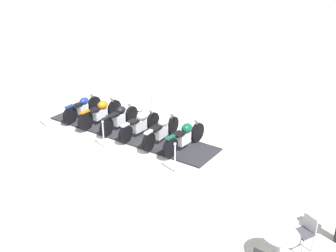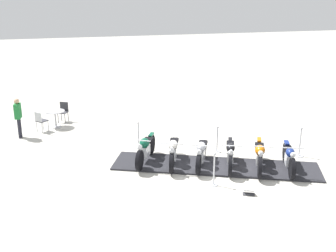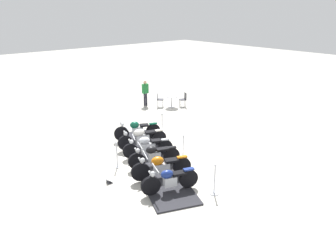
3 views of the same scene
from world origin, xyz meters
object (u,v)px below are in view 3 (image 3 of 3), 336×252
motorcycle_black (154,155)px  cafe_chair_across_table (184,99)px  stanchion_left_front (162,126)px  cafe_chair_near_table (159,99)px  motorcycle_copper (161,166)px  info_placard (109,180)px  cafe_table (172,99)px  bystander_person (145,91)px  motorcycle_forest (137,130)px  stanchion_right_mid (117,158)px  motorcycle_chrome (147,146)px  motorcycle_navy (170,180)px  stanchion_left_rear (214,185)px  stanchion_left_mid (183,150)px  motorcycle_cream (142,137)px

motorcycle_black → cafe_chair_across_table: motorcycle_black is taller
stanchion_left_front → motorcycle_black: bearing=-134.8°
cafe_chair_near_table → motorcycle_copper: bearing=-81.2°
info_placard → cafe_chair_near_table: (7.53, 6.27, 0.48)m
cafe_table → bystander_person: size_ratio=0.51×
motorcycle_forest → cafe_chair_across_table: 6.33m
stanchion_right_mid → cafe_chair_across_table: bearing=29.4°
motorcycle_black → info_placard: bearing=16.5°
motorcycle_chrome → info_placard: motorcycle_chrome is taller
motorcycle_forest → motorcycle_navy: 4.94m
motorcycle_navy → stanchion_right_mid: 2.85m
stanchion_left_rear → stanchion_right_mid: (-1.50, 3.89, 0.06)m
motorcycle_black → cafe_table: size_ratio=2.40×
cafe_chair_near_table → stanchion_right_mid: bearing=-93.0°
motorcycle_black → cafe_chair_near_table: 8.50m
stanchion_right_mid → stanchion_left_rear: bearing=-69.0°
stanchion_right_mid → motorcycle_black: bearing=-41.7°
stanchion_left_mid → cafe_chair_near_table: 7.67m
stanchion_left_rear → info_placard: stanchion_left_rear is taller
motorcycle_black → stanchion_left_rear: (0.38, -2.90, -0.18)m
motorcycle_black → bystander_person: 8.86m
cafe_chair_near_table → stanchion_left_front: bearing=-79.7°
cafe_chair_near_table → cafe_chair_across_table: cafe_chair_across_table is taller
cafe_chair_across_table → motorcycle_copper: bearing=67.7°
motorcycle_chrome → stanchion_left_front: 2.94m
motorcycle_chrome → motorcycle_black: (-0.36, -0.92, -0.00)m
motorcycle_forest → cafe_chair_near_table: 5.77m
cafe_chair_near_table → motorcycle_forest: bearing=-92.4°
motorcycle_navy → stanchion_left_mid: 2.87m
cafe_chair_near_table → motorcycle_navy: bearing=-79.6°
stanchion_left_mid → stanchion_right_mid: stanchion_right_mid is taller
motorcycle_cream → motorcycle_copper: size_ratio=1.02×
cafe_table → stanchion_left_mid: bearing=-127.5°
info_placard → cafe_chair_across_table: size_ratio=0.45×
motorcycle_black → stanchion_left_front: bearing=-113.3°
motorcycle_copper → stanchion_left_rear: 2.14m
motorcycle_copper → stanchion_left_mid: 2.09m
stanchion_left_mid → bystander_person: (3.50, 7.37, 0.66)m
motorcycle_navy → cafe_chair_near_table: bearing=-106.6°
stanchion_left_mid → cafe_chair_across_table: stanchion_left_mid is taller
motorcycle_navy → stanchion_left_mid: bearing=-122.2°
motorcycle_forest → motorcycle_black: 2.97m
motorcycle_navy → stanchion_left_rear: size_ratio=1.77×
stanchion_left_front → info_placard: stanchion_left_front is taller
motorcycle_cream → stanchion_left_front: bearing=-136.6°
motorcycle_cream → stanchion_right_mid: 2.04m
motorcycle_forest → stanchion_left_front: bearing=-154.5°
motorcycle_black → motorcycle_cream: bearing=-90.6°
stanchion_right_mid → motorcycle_chrome: bearing=-2.7°
stanchion_left_mid → cafe_chair_near_table: size_ratio=1.15×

